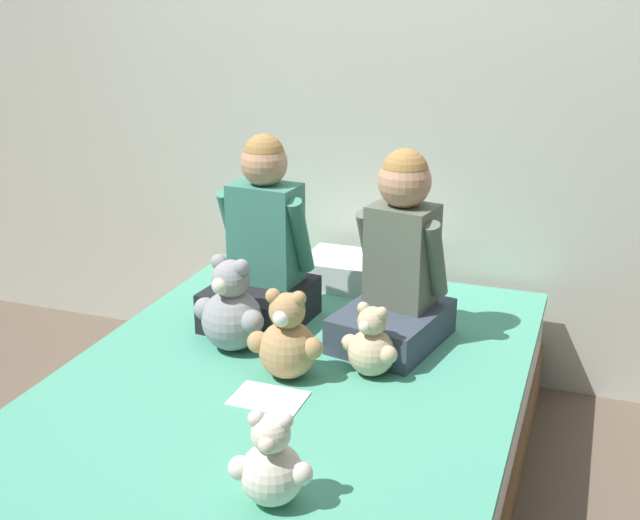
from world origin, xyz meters
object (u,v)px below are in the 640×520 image
(teddy_bear_held_by_left_child, at_px, (232,311))
(teddy_bear_held_by_right_child, at_px, (371,345))
(sign_card, at_px, (268,398))
(teddy_bear_between_children, at_px, (286,341))
(bed, at_px, (288,439))
(child_on_right, at_px, (398,265))
(child_on_left, at_px, (263,251))
(teddy_bear_at_foot_of_bed, at_px, (271,465))
(pillow_at_headboard, at_px, (365,273))

(teddy_bear_held_by_left_child, distance_m, teddy_bear_held_by_right_child, 0.48)
(teddy_bear_held_by_right_child, bearing_deg, sign_card, -117.34)
(teddy_bear_between_children, height_order, sign_card, teddy_bear_between_children)
(bed, bearing_deg, sign_card, -91.09)
(bed, xyz_separation_m, child_on_right, (0.24, 0.38, 0.48))
(child_on_left, relative_size, teddy_bear_held_by_left_child, 2.08)
(child_on_left, height_order, teddy_bear_held_by_right_child, child_on_left)
(child_on_left, distance_m, teddy_bear_at_foot_of_bed, 1.06)
(teddy_bear_held_by_right_child, xyz_separation_m, pillow_at_headboard, (-0.23, 0.70, -0.04))
(teddy_bear_between_children, bearing_deg, bed, -69.12)
(teddy_bear_held_by_right_child, bearing_deg, pillow_at_headboard, 124.70)
(teddy_bear_held_by_right_child, height_order, teddy_bear_between_children, teddy_bear_between_children)
(teddy_bear_held_by_left_child, relative_size, teddy_bear_between_children, 1.13)
(bed, distance_m, teddy_bear_held_by_left_child, 0.44)
(bed, xyz_separation_m, child_on_left, (-0.24, 0.38, 0.48))
(teddy_bear_held_by_left_child, height_order, pillow_at_headboard, teddy_bear_held_by_left_child)
(bed, height_order, child_on_right, child_on_right)
(teddy_bear_held_by_left_child, xyz_separation_m, teddy_bear_held_by_right_child, (0.48, -0.02, -0.04))
(pillow_at_headboard, bearing_deg, child_on_right, -60.59)
(child_on_left, bearing_deg, sign_card, -60.38)
(teddy_bear_held_by_right_child, height_order, pillow_at_headboard, teddy_bear_held_by_right_child)
(child_on_left, distance_m, sign_card, 0.62)
(teddy_bear_held_by_left_child, bearing_deg, teddy_bear_held_by_right_child, 10.12)
(teddy_bear_held_by_right_child, xyz_separation_m, sign_card, (-0.24, -0.25, -0.09))
(teddy_bear_held_by_left_child, bearing_deg, teddy_bear_between_children, -14.12)
(teddy_bear_at_foot_of_bed, bearing_deg, teddy_bear_held_by_left_child, 110.68)
(bed, xyz_separation_m, sign_card, (-0.00, -0.14, 0.22))
(bed, bearing_deg, pillow_at_headboard, 90.00)
(teddy_bear_held_by_left_child, bearing_deg, bed, -15.14)
(pillow_at_headboard, bearing_deg, child_on_left, -118.84)
(child_on_right, relative_size, teddy_bear_at_foot_of_bed, 2.72)
(bed, height_order, teddy_bear_held_by_left_child, teddy_bear_held_by_left_child)
(teddy_bear_between_children, bearing_deg, sign_card, -94.32)
(child_on_left, distance_m, teddy_bear_between_children, 0.46)
(bed, height_order, teddy_bear_between_children, teddy_bear_between_children)
(child_on_left, bearing_deg, bed, -52.54)
(child_on_right, relative_size, teddy_bear_held_by_right_child, 2.80)
(teddy_bear_held_by_left_child, relative_size, pillow_at_headboard, 0.68)
(teddy_bear_held_by_right_child, bearing_deg, teddy_bear_between_children, -140.76)
(child_on_right, xyz_separation_m, pillow_at_headboard, (-0.24, 0.43, -0.21))
(teddy_bear_held_by_left_child, xyz_separation_m, sign_card, (0.24, -0.27, -0.13))
(bed, bearing_deg, teddy_bear_between_children, 115.47)
(bed, height_order, teddy_bear_held_by_right_child, teddy_bear_held_by_right_child)
(child_on_left, bearing_deg, teddy_bear_between_children, -52.42)
(child_on_left, relative_size, teddy_bear_held_by_right_child, 2.86)
(child_on_left, xyz_separation_m, teddy_bear_between_children, (0.24, -0.37, -0.14))
(bed, bearing_deg, teddy_bear_at_foot_of_bed, -71.07)
(teddy_bear_held_by_right_child, relative_size, teddy_bear_between_children, 0.82)
(child_on_left, bearing_deg, child_on_right, 5.68)
(bed, distance_m, teddy_bear_at_foot_of_bed, 0.69)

